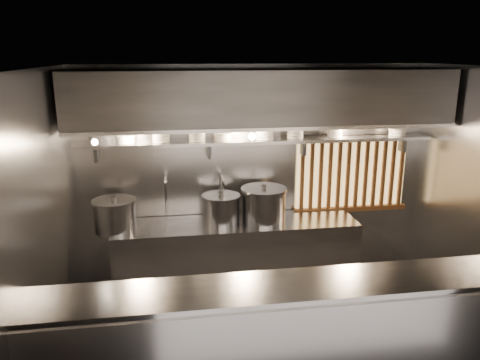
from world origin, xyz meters
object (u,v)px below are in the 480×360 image
object	(u,v)px
pendant_bulb	(252,136)
stock_pot_mid	(221,209)
heat_lamp	(92,137)
stock_pot_left	(115,215)
stock_pot_right	(264,205)

from	to	relation	value
pendant_bulb	stock_pot_mid	size ratio (longest dim) A/B	0.37
heat_lamp	pendant_bulb	world-z (taller)	heat_lamp
heat_lamp	stock_pot_mid	xyz separation A→B (m)	(1.41, 0.29, -0.99)
pendant_bulb	stock_pot_left	distance (m)	1.87
pendant_bulb	stock_pot_left	bearing A→B (deg)	-176.04
stock_pot_right	stock_pot_mid	bearing A→B (deg)	178.20
stock_pot_left	pendant_bulb	bearing A→B (deg)	3.96
pendant_bulb	stock_pot_mid	xyz separation A→B (m)	(-0.39, -0.06, -0.88)
pendant_bulb	stock_pot_mid	world-z (taller)	pendant_bulb
stock_pot_mid	stock_pot_right	distance (m)	0.53
stock_pot_mid	stock_pot_right	xyz separation A→B (m)	(0.53, -0.02, 0.03)
stock_pot_mid	heat_lamp	bearing A→B (deg)	-168.28
pendant_bulb	stock_pot_right	distance (m)	0.86
heat_lamp	stock_pot_mid	distance (m)	1.75
heat_lamp	stock_pot_left	world-z (taller)	heat_lamp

